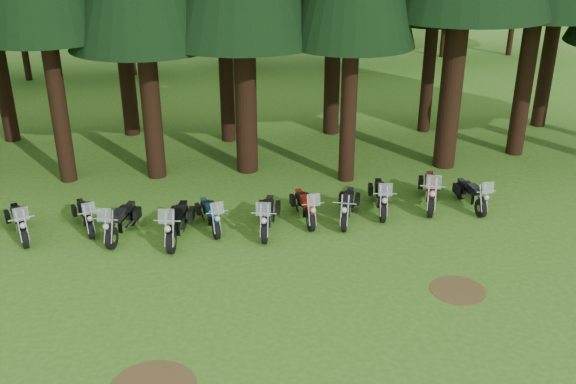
% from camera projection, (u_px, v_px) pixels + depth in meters
% --- Properties ---
extents(ground, '(120.00, 120.00, 0.00)m').
position_uv_depth(ground, '(285.00, 318.00, 15.08)').
color(ground, '#32681A').
rests_on(ground, ground).
extents(dirt_patch_1, '(1.40, 1.40, 0.01)m').
position_uv_depth(dirt_patch_1, '(458.00, 290.00, 16.17)').
color(dirt_patch_1, '#4C3D1E').
rests_on(dirt_patch_1, ground).
extents(motorcycle_0, '(1.00, 2.12, 1.36)m').
position_uv_depth(motorcycle_0, '(20.00, 223.00, 18.62)').
color(motorcycle_0, black).
rests_on(motorcycle_0, ground).
extents(motorcycle_1, '(0.84, 1.96, 1.25)m').
position_uv_depth(motorcycle_1, '(85.00, 216.00, 19.10)').
color(motorcycle_1, black).
rests_on(motorcycle_1, ground).
extents(motorcycle_2, '(0.92, 2.16, 1.38)m').
position_uv_depth(motorcycle_2, '(121.00, 222.00, 18.65)').
color(motorcycle_2, black).
rests_on(motorcycle_2, ground).
extents(motorcycle_3, '(0.80, 2.36, 1.49)m').
position_uv_depth(motorcycle_3, '(177.00, 224.00, 18.48)').
color(motorcycle_3, black).
rests_on(motorcycle_3, ground).
extents(motorcycle_4, '(0.65, 2.02, 1.27)m').
position_uv_depth(motorcycle_4, '(210.00, 216.00, 19.13)').
color(motorcycle_4, black).
rests_on(motorcycle_4, ground).
extents(motorcycle_5, '(0.77, 2.24, 1.41)m').
position_uv_depth(motorcycle_5, '(267.00, 217.00, 18.98)').
color(motorcycle_5, black).
rests_on(motorcycle_5, ground).
extents(motorcycle_6, '(0.45, 2.09, 1.32)m').
position_uv_depth(motorcycle_6, '(305.00, 207.00, 19.63)').
color(motorcycle_6, black).
rests_on(motorcycle_6, ground).
extents(motorcycle_7, '(0.85, 2.04, 0.87)m').
position_uv_depth(motorcycle_7, '(347.00, 207.00, 19.65)').
color(motorcycle_7, black).
rests_on(motorcycle_7, ground).
extents(motorcycle_8, '(0.68, 2.23, 1.40)m').
position_uv_depth(motorcycle_8, '(380.00, 198.00, 20.22)').
color(motorcycle_8, black).
rests_on(motorcycle_8, ground).
extents(motorcycle_9, '(1.05, 2.38, 1.52)m').
position_uv_depth(motorcycle_9, '(430.00, 191.00, 20.58)').
color(motorcycle_9, black).
rests_on(motorcycle_9, ground).
extents(motorcycle_10, '(0.40, 2.04, 1.28)m').
position_uv_depth(motorcycle_10, '(471.00, 195.00, 20.48)').
color(motorcycle_10, black).
rests_on(motorcycle_10, ground).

